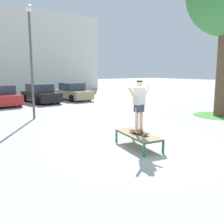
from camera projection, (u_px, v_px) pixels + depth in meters
ground_plane at (145, 146)px, 8.57m from camera, size 120.00×120.00×0.00m
skate_box at (138, 135)px, 8.35m from camera, size 1.08×2.00×0.46m
skateboard at (139, 132)px, 8.29m from camera, size 0.25×0.81×0.09m
skater at (139, 102)px, 8.13m from camera, size 1.00×0.30×1.69m
grass_patch_near_right at (219, 116)px, 14.25m from camera, size 2.89×2.89×0.01m
car_red at (1, 96)px, 18.49m from camera, size 2.19×4.33×1.50m
car_black at (40, 94)px, 20.18m from camera, size 2.17×4.32×1.50m
car_tan at (73, 92)px, 22.01m from camera, size 2.05×4.27×1.50m
light_post at (31, 46)px, 12.77m from camera, size 0.36×0.36×5.83m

